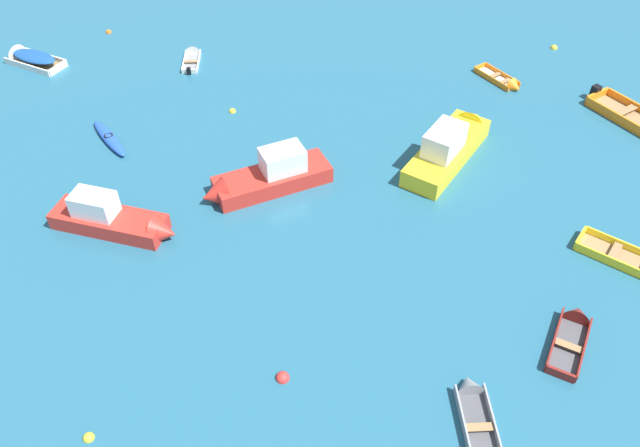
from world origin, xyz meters
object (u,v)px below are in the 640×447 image
motor_launch_red_near_camera (264,178)px  rowboat_grey_cluster_outer (473,405)px  mooring_buoy_trailing (109,32)px  motor_launch_red_midfield_left (116,220)px  mooring_buoy_near_foreground (554,48)px  rowboat_white_distant_center (26,57)px  rowboat_maroon_midfield_right (573,328)px  mooring_buoy_far_field (232,112)px  mooring_buoy_between_boats_right (283,378)px  kayak_blue_far_left (109,138)px  motor_launch_yellow_near_left (451,144)px  mooring_buoy_outer_edge (89,438)px  rowboat_white_outer_right (193,55)px  rowboat_orange_center (507,83)px

motor_launch_red_near_camera → rowboat_grey_cluster_outer: bearing=-53.3°
rowboat_grey_cluster_outer → mooring_buoy_trailing: rowboat_grey_cluster_outer is taller
motor_launch_red_midfield_left → mooring_buoy_near_foreground: bearing=37.3°
mooring_buoy_trailing → rowboat_grey_cluster_outer: bearing=-52.5°
rowboat_white_distant_center → mooring_buoy_trailing: 5.30m
motor_launch_red_midfield_left → rowboat_maroon_midfield_right: bearing=-14.0°
mooring_buoy_far_field → mooring_buoy_between_boats_right: 16.35m
rowboat_maroon_midfield_right → kayak_blue_far_left: (-19.93, 10.62, 0.00)m
motor_launch_yellow_near_left → mooring_buoy_outer_edge: 19.69m
rowboat_grey_cluster_outer → motor_launch_yellow_near_left: motor_launch_yellow_near_left is taller
mooring_buoy_near_foreground → rowboat_grey_cluster_outer: bearing=-108.5°
rowboat_grey_cluster_outer → mooring_buoy_outer_edge: bearing=-172.6°
rowboat_white_distant_center → mooring_buoy_far_field: bearing=-20.1°
rowboat_white_distant_center → rowboat_grey_cluster_outer: bearing=-42.9°
mooring_buoy_far_field → rowboat_maroon_midfield_right: bearing=-43.3°
kayak_blue_far_left → motor_launch_yellow_near_left: bearing=-1.6°
motor_launch_red_near_camera → rowboat_white_distant_center: bearing=144.5°
rowboat_white_outer_right → motor_launch_yellow_near_left: (14.12, -8.86, 0.56)m
rowboat_grey_cluster_outer → mooring_buoy_near_foreground: (8.12, 24.32, -0.17)m
rowboat_maroon_midfield_right → mooring_buoy_near_foreground: size_ratio=7.75×
rowboat_orange_center → rowboat_white_outer_right: bearing=172.5°
motor_launch_red_midfield_left → rowboat_white_outer_right: size_ratio=1.92×
kayak_blue_far_left → mooring_buoy_trailing: bearing=106.7°
rowboat_orange_center → kayak_blue_far_left: 21.35m
motor_launch_red_near_camera → mooring_buoy_near_foreground: size_ratio=13.92×
kayak_blue_far_left → rowboat_grey_cluster_outer: bearing=-41.0°
mooring_buoy_far_field → mooring_buoy_between_boats_right: bearing=-75.7°
rowboat_grey_cluster_outer → motor_launch_red_near_camera: bearing=126.7°
motor_launch_red_near_camera → mooring_buoy_outer_edge: bearing=-109.0°
rowboat_white_distant_center → rowboat_white_outer_right: rowboat_white_distant_center is taller
motor_launch_red_near_camera → kayak_blue_far_left: bearing=157.8°
rowboat_maroon_midfield_right → motor_launch_yellow_near_left: size_ratio=0.50×
rowboat_white_distant_center → mooring_buoy_between_boats_right: rowboat_white_distant_center is taller
rowboat_orange_center → motor_launch_yellow_near_left: motor_launch_yellow_near_left is taller
rowboat_white_distant_center → motor_launch_yellow_near_left: motor_launch_yellow_near_left is taller
rowboat_maroon_midfield_right → rowboat_orange_center: (0.55, 16.67, -0.03)m
mooring_buoy_far_field → mooring_buoy_near_foreground: bearing=22.6°
mooring_buoy_between_boats_right → mooring_buoy_near_foreground: 27.53m
rowboat_orange_center → motor_launch_red_near_camera: bearing=-143.1°
motor_launch_red_near_camera → mooring_buoy_trailing: motor_launch_red_near_camera is taller
rowboat_maroon_midfield_right → motor_launch_red_near_camera: bearing=148.3°
kayak_blue_far_left → motor_launch_red_near_camera: 8.71m
rowboat_white_distant_center → rowboat_grey_cluster_outer: 31.35m
rowboat_orange_center → rowboat_grey_cluster_outer: (-4.53, -19.91, 0.03)m
rowboat_white_distant_center → mooring_buoy_between_boats_right: 26.47m
motor_launch_red_midfield_left → motor_launch_yellow_near_left: size_ratio=0.85×
rowboat_maroon_midfield_right → rowboat_white_outer_right: rowboat_maroon_midfield_right is taller
motor_launch_red_midfield_left → mooring_buoy_far_field: bearing=68.9°
rowboat_orange_center → kayak_blue_far_left: bearing=-163.5°
rowboat_white_distant_center → rowboat_maroon_midfield_right: (26.97, -18.08, -0.13)m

